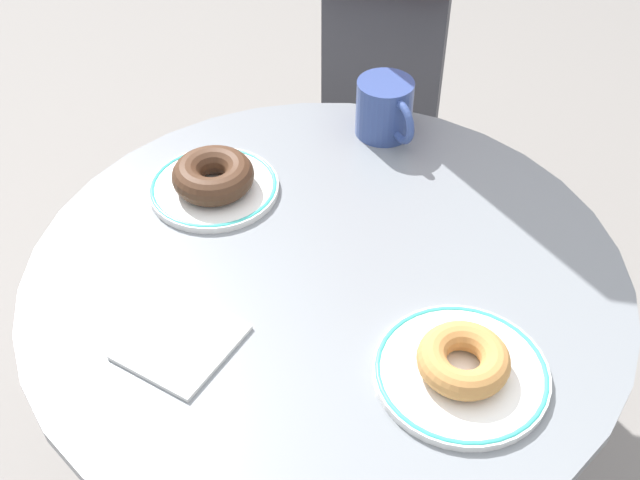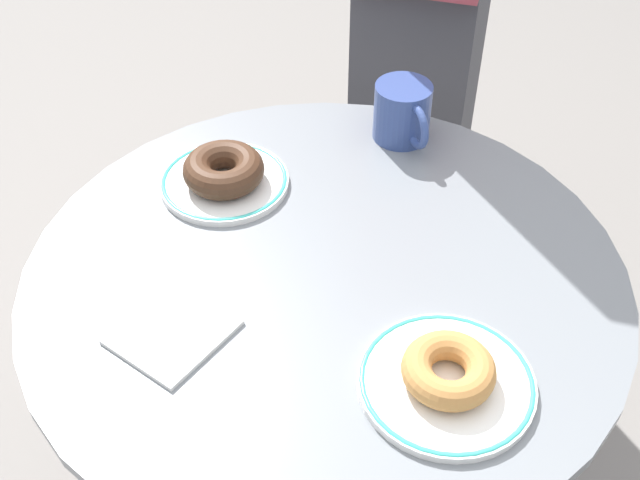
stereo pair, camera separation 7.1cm
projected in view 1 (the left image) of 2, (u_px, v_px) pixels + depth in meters
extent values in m
cylinder|color=slate|center=(326.00, 274.00, 1.06)|extent=(0.80, 0.80, 0.02)
cylinder|color=slate|center=(325.00, 426.00, 1.30)|extent=(0.06, 0.06, 0.68)
cylinder|color=white|center=(214.00, 188.00, 1.17)|extent=(0.19, 0.19, 0.01)
torus|color=#38B2A8|center=(214.00, 186.00, 1.17)|extent=(0.19, 0.19, 0.01)
cylinder|color=white|center=(461.00, 373.00, 0.92)|extent=(0.20, 0.20, 0.01)
torus|color=#38B2A8|center=(461.00, 371.00, 0.92)|extent=(0.20, 0.20, 0.01)
torus|color=#422819|center=(213.00, 175.00, 1.14)|extent=(0.15, 0.15, 0.04)
torus|color=#BC7F42|center=(463.00, 360.00, 0.90)|extent=(0.14, 0.14, 0.03)
cube|color=white|center=(181.00, 342.00, 0.96)|extent=(0.14, 0.14, 0.01)
cylinder|color=#334784|center=(384.00, 108.00, 1.25)|extent=(0.09, 0.09, 0.09)
torus|color=#334784|center=(401.00, 122.00, 1.21)|extent=(0.07, 0.04, 0.07)
cube|color=#3D3D42|center=(384.00, 139.00, 1.77)|extent=(0.36, 0.40, 0.87)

